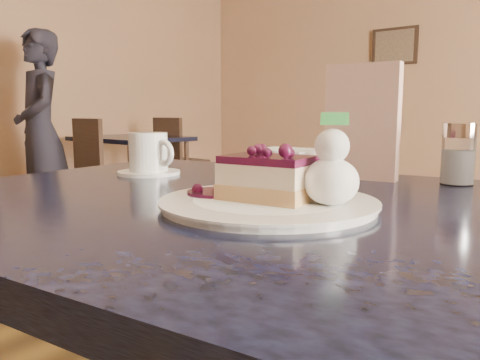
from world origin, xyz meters
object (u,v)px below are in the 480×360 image
Objects in this scene: cheesecake_slice at (268,178)px; patron at (41,132)px; coffee_set at (149,156)px; bg_table_far_left at (133,206)px; dessert_plate at (268,204)px; main_table at (284,254)px.

patron is at bearing 150.03° from cheesecake_slice.
bg_table_far_left is (-2.73, 2.20, -0.81)m from coffee_set.
dessert_plate is 0.17× the size of bg_table_far_left.
cheesecake_slice is 0.09× the size of patron.
main_table is at bearing 90.00° from cheesecake_slice.
coffee_set is (-0.44, 0.15, 0.04)m from dessert_plate.
coffee_set is at bearing -35.34° from bg_table_far_left.
patron is (-3.24, 1.49, -0.05)m from cheesecake_slice.
coffee_set is 0.08× the size of bg_table_far_left.
coffee_set is at bearing -6.16° from patron.
patron is at bearing -91.20° from bg_table_far_left.
cheesecake_slice reaches higher than dessert_plate.
cheesecake_slice is 0.46m from coffee_set.
cheesecake_slice is at bearing -5.39° from patron.
main_table is 9.17× the size of coffee_set.
dessert_plate is at bearing -33.12° from bg_table_far_left.
bg_table_far_left is at bearing 138.02° from cheesecake_slice.
patron reaches higher than main_table.
patron is at bearing 155.33° from dessert_plate.
main_table is 0.86× the size of patron.
bg_table_far_left is at bearing 138.62° from main_table.
dessert_plate reaches higher than bg_table_far_left.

